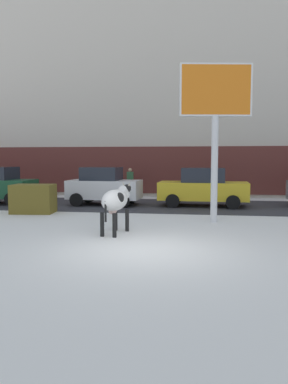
{
  "coord_description": "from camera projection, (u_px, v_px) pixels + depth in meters",
  "views": [
    {
      "loc": [
        1.34,
        -8.94,
        2.25
      ],
      "look_at": [
        -0.58,
        3.84,
        1.1
      ],
      "focal_mm": 34.62,
      "sensor_mm": 36.0,
      "label": 1
    }
  ],
  "objects": [
    {
      "name": "pedestrian_near_billboard",
      "position": [
        130.0,
        183.0,
        21.48
      ],
      "size": [
        0.36,
        0.24,
        1.73
      ],
      "color": "#282833",
      "rests_on": "ground"
    },
    {
      "name": "car_yellow_sedan",
      "position": [
        203.0,
        187.0,
        17.68
      ],
      "size": [
        4.27,
        2.12,
        1.84
      ],
      "color": "gold",
      "rests_on": "ground"
    },
    {
      "name": "dumpster",
      "position": [
        33.0,
        199.0,
        15.46
      ],
      "size": [
        1.8,
        1.26,
        1.2
      ],
      "primitive_type": "cube",
      "rotation": [
        0.0,
        0.0,
        0.1
      ],
      "color": "brown",
      "rests_on": "ground"
    },
    {
      "name": "billboard",
      "position": [
        216.0,
        100.0,
        12.9
      ],
      "size": [
        2.52,
        0.63,
        5.56
      ],
      "color": "silver",
      "rests_on": "ground"
    },
    {
      "name": "ground_plane",
      "position": [
        144.0,
        250.0,
        9.2
      ],
      "size": [
        120.0,
        120.0,
        0.0
      ],
      "primitive_type": "plane",
      "color": "white"
    },
    {
      "name": "cow_holstein",
      "position": [
        116.0,
        201.0,
        11.15
      ],
      "size": [
        0.85,
        1.93,
        1.54
      ],
      "color": "silver",
      "rests_on": "ground"
    },
    {
      "name": "building_facade",
      "position": [
        180.0,
        95.0,
        24.54
      ],
      "size": [
        44.0,
        6.1,
        13.0
      ],
      "color": "beige",
      "rests_on": "ground"
    },
    {
      "name": "car_white_hatchback",
      "position": [
        104.0,
        186.0,
        18.16
      ],
      "size": [
        3.57,
        2.04,
        1.86
      ],
      "color": "white",
      "rests_on": "ground"
    },
    {
      "name": "road_strip",
      "position": [
        171.0,
        206.0,
        17.95
      ],
      "size": [
        60.0,
        5.6,
        0.01
      ],
      "primitive_type": "cube",
      "color": "#333338",
      "rests_on": "ground"
    }
  ]
}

